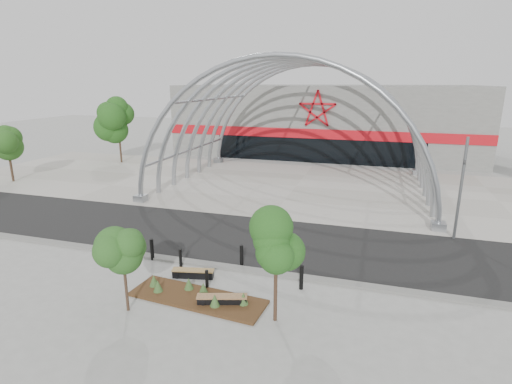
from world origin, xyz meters
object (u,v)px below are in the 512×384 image
at_px(street_tree_1, 276,248).
at_px(bollard_2, 207,280).
at_px(bench_0, 193,274).
at_px(bench_1, 222,301).
at_px(street_tree_0, 122,250).
at_px(signal_pole, 461,187).

distance_m(street_tree_1, bollard_2, 4.32).
xyz_separation_m(bench_0, bench_1, (2.08, -1.75, 0.01)).
bearing_deg(bollard_2, street_tree_0, -133.96).
distance_m(street_tree_0, bench_0, 4.09).
bearing_deg(signal_pole, bench_1, -134.15).
bearing_deg(street_tree_1, bollard_2, 157.84).
xyz_separation_m(signal_pole, bollard_2, (-10.91, -9.19, -2.53)).
distance_m(street_tree_0, bollard_2, 3.86).
xyz_separation_m(street_tree_1, bench_0, (-4.32, 2.13, -2.69)).
bearing_deg(bollard_2, bench_0, 142.41).
distance_m(signal_pole, bollard_2, 14.49).
height_order(street_tree_0, bollard_2, street_tree_0).
relative_size(street_tree_0, bollard_2, 3.96).
distance_m(signal_pole, street_tree_1, 12.99).
xyz_separation_m(street_tree_0, street_tree_1, (5.56, 1.00, 0.38)).
distance_m(street_tree_0, street_tree_1, 5.67).
bearing_deg(street_tree_1, bench_1, 170.41).
distance_m(signal_pole, street_tree_0, 17.52).
bearing_deg(bollard_2, signal_pole, 40.08).
bearing_deg(bollard_2, street_tree_1, -22.16).
bearing_deg(bench_0, bollard_2, -37.59).
bearing_deg(street_tree_0, bollard_2, 46.04).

